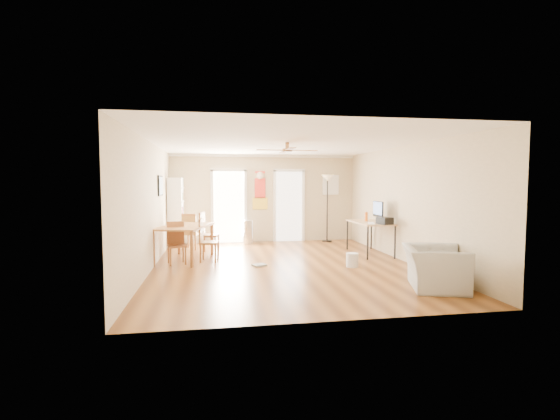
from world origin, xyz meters
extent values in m
plane|color=brown|center=(0.00, 0.00, 0.00)|extent=(7.00, 7.00, 0.00)
cube|color=red|center=(-0.13, 3.48, 1.55)|extent=(0.46, 0.03, 1.10)
cube|color=white|center=(2.05, 3.47, 1.70)|extent=(0.50, 0.04, 0.60)
cube|color=black|center=(-2.73, 1.40, 1.70)|extent=(0.04, 0.66, 0.48)
cylinder|color=silver|center=(-0.52, 3.15, 0.34)|extent=(0.38, 0.38, 0.68)
cube|color=white|center=(2.20, 0.61, 0.81)|extent=(0.27, 0.44, 0.02)
cube|color=black|center=(2.45, 0.41, 0.88)|extent=(0.35, 0.38, 0.16)
cylinder|color=orange|center=(2.30, 1.17, 0.92)|extent=(0.09, 0.09, 0.23)
cylinder|color=silver|center=(1.38, -0.40, 0.15)|extent=(0.30, 0.30, 0.29)
cube|color=gray|center=(-0.55, 0.01, 0.02)|extent=(0.33, 0.30, 0.04)
imported|color=#9E9E99|center=(2.15, -2.25, 0.35)|extent=(1.24, 1.33, 0.70)
camera|label=1|loc=(-1.48, -8.30, 1.78)|focal=25.49mm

